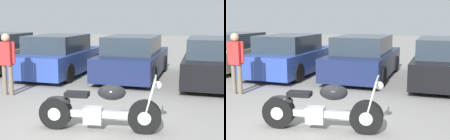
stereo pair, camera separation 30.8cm
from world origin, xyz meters
TOP-DOWN VIEW (x-y plane):
  - ground_plane at (0.00, 0.00)m, footprint 60.00×60.00m
  - motorcycle at (0.33, 0.21)m, footprint 2.28×0.69m
  - parked_car_champagne at (-5.47, 5.58)m, footprint 1.94×4.35m
  - parked_car_blue at (-2.81, 5.21)m, footprint 1.94×4.35m
  - parked_car_navy at (-0.15, 5.46)m, footprint 1.94×4.35m
  - parked_car_black at (2.51, 5.23)m, footprint 1.94×4.35m
  - person_standing at (-2.84, 2.03)m, footprint 0.52×0.22m

SIDE VIEW (x-z plane):
  - ground_plane at x=0.00m, z-range 0.00..0.00m
  - motorcycle at x=0.33m, z-range -0.11..0.92m
  - parked_car_champagne at x=-5.47m, z-range -0.05..1.39m
  - parked_car_blue at x=-2.81m, z-range -0.05..1.39m
  - parked_car_navy at x=-0.15m, z-range -0.05..1.39m
  - parked_car_black at x=2.51m, z-range -0.05..1.39m
  - person_standing at x=-2.84m, z-range 0.15..1.81m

